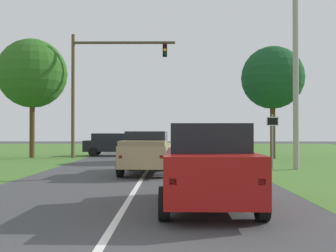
# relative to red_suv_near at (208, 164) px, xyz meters

# --- Properties ---
(ground_plane) EXTENTS (120.00, 120.00, 0.00)m
(ground_plane) POSITION_rel_red_suv_near_xyz_m (-2.06, 7.19, -1.07)
(ground_plane) COLOR #424244
(red_suv_near) EXTENTS (2.33, 4.72, 2.05)m
(red_suv_near) POSITION_rel_red_suv_near_xyz_m (0.00, 0.00, 0.00)
(red_suv_near) COLOR #9E1411
(red_suv_near) RESTS_ON ground_plane
(pickup_truck_lead) EXTENTS (2.36, 5.05, 1.88)m
(pickup_truck_lead) POSITION_rel_red_suv_near_xyz_m (-1.95, 7.94, -0.09)
(pickup_truck_lead) COLOR tan
(pickup_truck_lead) RESTS_ON ground_plane
(traffic_light) EXTENTS (7.39, 0.40, 8.80)m
(traffic_light) POSITION_rel_red_suv_near_xyz_m (-6.11, 18.61, 4.66)
(traffic_light) COLOR brown
(traffic_light) RESTS_ON ground_plane
(keep_moving_sign) EXTENTS (0.60, 0.09, 2.74)m
(keep_moving_sign) POSITION_rel_red_suv_near_xyz_m (4.19, 10.26, 0.67)
(keep_moving_sign) COLOR gray
(keep_moving_sign) RESTS_ON ground_plane
(oak_tree_right) EXTENTS (4.33, 4.33, 7.79)m
(oak_tree_right) POSITION_rel_red_suv_near_xyz_m (6.16, 18.00, 4.53)
(oak_tree_right) COLOR #4C351E
(oak_tree_right) RESTS_ON ground_plane
(crossing_suv_far) EXTENTS (4.25, 2.13, 1.74)m
(crossing_suv_far) POSITION_rel_red_suv_near_xyz_m (-5.51, 21.26, -0.15)
(crossing_suv_far) COLOR black
(crossing_suv_far) RESTS_ON ground_plane
(utility_pole_right) EXTENTS (0.28, 0.28, 9.29)m
(utility_pole_right) POSITION_rel_red_suv_near_xyz_m (5.30, 10.04, 3.58)
(utility_pole_right) COLOR #9E998E
(utility_pole_right) RESTS_ON ground_plane
(extra_tree_1) EXTENTS (4.94, 4.94, 8.53)m
(extra_tree_1) POSITION_rel_red_suv_near_xyz_m (-10.87, 18.91, 4.97)
(extra_tree_1) COLOR #4C351E
(extra_tree_1) RESTS_ON ground_plane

